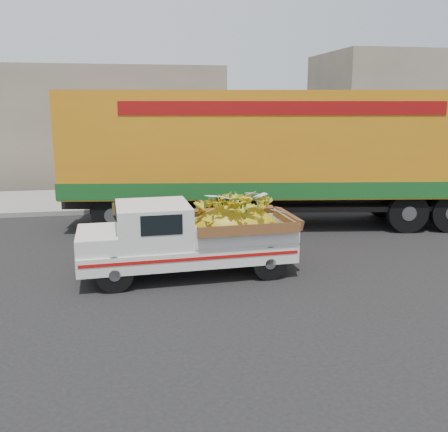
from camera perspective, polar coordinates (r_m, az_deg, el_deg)
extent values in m
plane|color=black|center=(11.29, 5.66, -5.20)|extent=(100.00, 100.00, 0.00)
cube|color=gray|center=(16.77, 0.18, 1.09)|extent=(60.00, 0.25, 0.15)
cube|color=gray|center=(18.80, -0.99, 2.35)|extent=(60.00, 4.00, 0.14)
cube|color=gray|center=(24.67, -22.37, 9.58)|extent=(18.00, 6.00, 5.00)
cube|color=gray|center=(30.37, 24.13, 10.80)|extent=(14.00, 6.00, 6.00)
cylinder|color=black|center=(9.61, -12.39, -6.49)|extent=(0.71, 0.24, 0.70)
cylinder|color=black|center=(10.89, -12.52, -4.20)|extent=(0.71, 0.24, 0.70)
cylinder|color=black|center=(10.08, 5.17, -5.32)|extent=(0.71, 0.24, 0.70)
cylinder|color=black|center=(11.31, 3.05, -3.27)|extent=(0.71, 0.24, 0.70)
cube|color=silver|center=(10.31, -4.29, -3.96)|extent=(4.39, 1.77, 0.36)
cube|color=#A50F0C|center=(9.55, -3.56, -4.94)|extent=(4.23, 0.21, 0.06)
cube|color=silver|center=(10.25, -16.14, -5.11)|extent=(0.16, 1.53, 0.13)
cube|color=silver|center=(10.11, -14.29, -2.63)|extent=(0.85, 1.50, 0.33)
cube|color=silver|center=(10.08, -8.09, -0.95)|extent=(1.49, 1.57, 0.83)
cube|color=black|center=(9.32, -7.13, -1.06)|extent=(0.78, 0.05, 0.39)
cube|color=silver|center=(10.41, 1.68, -1.39)|extent=(2.19, 1.66, 0.47)
ellipsoid|color=orange|center=(10.42, 1.19, -1.93)|extent=(1.97, 1.34, 1.18)
cylinder|color=black|center=(16.79, 21.47, 1.87)|extent=(1.14, 0.48, 1.10)
cylinder|color=black|center=(14.52, 20.19, 0.38)|extent=(1.14, 0.48, 1.10)
cylinder|color=black|center=(16.36, 17.60, 1.88)|extent=(1.14, 0.48, 1.10)
cylinder|color=black|center=(13.70, -12.58, 0.15)|extent=(1.14, 0.48, 1.10)
cylinder|color=black|center=(15.62, -11.27, 1.75)|extent=(1.14, 0.48, 1.10)
cube|color=black|center=(14.52, 5.85, 2.03)|extent=(12.02, 2.75, 0.36)
cube|color=#C47A13|center=(14.31, 6.00, 8.33)|extent=(12.00, 4.20, 2.84)
cube|color=#164F1D|center=(14.45, 5.89, 3.70)|extent=(12.06, 4.23, 0.45)
cube|color=maroon|center=(13.03, 6.87, 12.15)|extent=(8.31, 1.26, 0.35)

